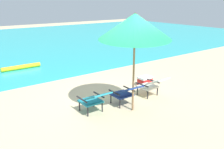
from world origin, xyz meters
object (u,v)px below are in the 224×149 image
object	(u,v)px
lounge_chair_center	(126,92)
cooler_box	(145,81)
lounge_chair_left	(94,99)
lounge_chair_right	(152,84)
beach_umbrella_center	(135,26)
swim_buoy	(21,67)

from	to	relation	value
lounge_chair_center	cooler_box	xyz separation A→B (m)	(1.58, 0.88, -0.24)
lounge_chair_left	lounge_chair_right	xyz separation A→B (m)	(1.99, -0.08, 0.00)
lounge_chair_center	beach_umbrella_center	xyz separation A→B (m)	(-0.02, -0.32, 1.80)
swim_buoy	lounge_chair_center	distance (m)	5.58
lounge_chair_left	lounge_chair_center	distance (m)	0.95
beach_umbrella_center	lounge_chair_right	bearing A→B (deg)	18.28
swim_buoy	beach_umbrella_center	bearing A→B (deg)	-78.36
lounge_chair_right	beach_umbrella_center	xyz separation A→B (m)	(-1.07, -0.35, 1.80)
lounge_chair_left	beach_umbrella_center	size ratio (longest dim) A/B	0.34
swim_buoy	cooler_box	size ratio (longest dim) A/B	3.30
swim_buoy	beach_umbrella_center	size ratio (longest dim) A/B	0.62
swim_buoy	lounge_chair_right	size ratio (longest dim) A/B	1.76
cooler_box	lounge_chair_left	bearing A→B (deg)	-163.20
swim_buoy	beach_umbrella_center	world-z (taller)	beach_umbrella_center
lounge_chair_right	cooler_box	xyz separation A→B (m)	(0.53, 0.84, -0.24)
lounge_chair_left	lounge_chair_right	bearing A→B (deg)	-2.41
lounge_chair_left	lounge_chair_right	world-z (taller)	same
lounge_chair_left	cooler_box	bearing A→B (deg)	16.80
cooler_box	swim_buoy	bearing A→B (deg)	121.36
swim_buoy	cooler_box	xyz separation A→B (m)	(2.78, -4.57, 0.06)
lounge_chair_center	lounge_chair_right	size ratio (longest dim) A/B	0.97
beach_umbrella_center	cooler_box	world-z (taller)	beach_umbrella_center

